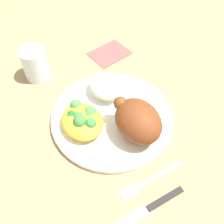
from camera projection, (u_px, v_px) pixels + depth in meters
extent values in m
plane|color=#A58456|center=(112.00, 119.00, 0.60)|extent=(2.00, 2.00, 0.00)
cylinder|color=white|center=(112.00, 117.00, 0.59)|extent=(0.28, 0.28, 0.01)
torus|color=white|center=(112.00, 116.00, 0.59)|extent=(0.28, 0.28, 0.01)
ellipsoid|color=brown|center=(138.00, 121.00, 0.53)|extent=(0.11, 0.09, 0.08)
sphere|color=brown|center=(121.00, 103.00, 0.54)|extent=(0.03, 0.03, 0.03)
ellipsoid|color=white|center=(105.00, 86.00, 0.61)|extent=(0.09, 0.08, 0.04)
ellipsoid|color=gold|center=(82.00, 121.00, 0.56)|extent=(0.11, 0.09, 0.03)
sphere|color=#3B7E3B|center=(88.00, 117.00, 0.56)|extent=(0.02, 0.02, 0.02)
sphere|color=#419137|center=(78.00, 117.00, 0.55)|extent=(0.02, 0.02, 0.02)
sphere|color=#408039|center=(81.00, 123.00, 0.54)|extent=(0.03, 0.03, 0.03)
sphere|color=#3F8E43|center=(91.00, 123.00, 0.54)|extent=(0.02, 0.02, 0.02)
sphere|color=#3A883E|center=(71.00, 116.00, 0.56)|extent=(0.02, 0.02, 0.02)
sphere|color=#256B28|center=(71.00, 114.00, 0.56)|extent=(0.02, 0.02, 0.02)
sphere|color=#4A9345|center=(90.00, 112.00, 0.56)|extent=(0.03, 0.03, 0.03)
sphere|color=#4B8643|center=(76.00, 105.00, 0.57)|extent=(0.03, 0.03, 0.03)
cube|color=silver|center=(159.00, 175.00, 0.51)|extent=(0.01, 0.11, 0.01)
cube|color=silver|center=(129.00, 192.00, 0.49)|extent=(0.02, 0.03, 0.00)
cube|color=black|center=(165.00, 198.00, 0.48)|extent=(0.01, 0.08, 0.01)
cylinder|color=silver|center=(35.00, 64.00, 0.66)|extent=(0.07, 0.07, 0.09)
cube|color=#DB4C47|center=(110.00, 53.00, 0.75)|extent=(0.10, 0.12, 0.00)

